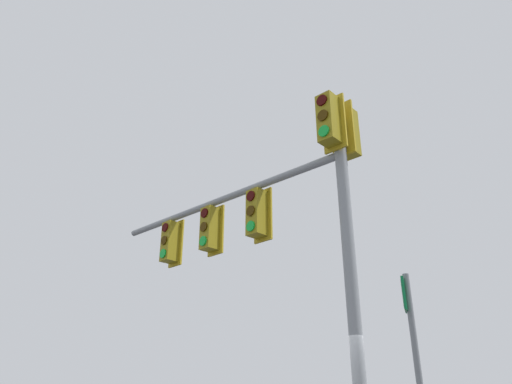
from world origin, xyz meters
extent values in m
cylinder|color=gray|center=(0.11, -0.66, 3.07)|extent=(0.20, 0.20, 6.13)
cylinder|color=gray|center=(-0.21, 2.34, 5.42)|extent=(0.77, 6.00, 0.14)
cube|color=olive|center=(-0.19, -0.69, 5.97)|extent=(0.33, 0.33, 0.90)
cube|color=#B29319|center=(-0.02, -0.67, 5.97)|extent=(0.09, 0.44, 1.04)
cylinder|color=#360503|center=(-0.36, -0.70, 6.27)|extent=(0.05, 0.20, 0.20)
cylinder|color=#3C2703|center=(-0.36, -0.70, 5.97)|extent=(0.05, 0.20, 0.20)
cylinder|color=green|center=(-0.36, -0.70, 5.67)|extent=(0.05, 0.20, 0.20)
cube|color=olive|center=(0.41, -0.62, 5.97)|extent=(0.33, 0.33, 0.90)
cube|color=#B29319|center=(0.24, -0.64, 5.97)|extent=(0.09, 0.44, 1.04)
cylinder|color=#360503|center=(0.57, -0.61, 6.27)|extent=(0.05, 0.20, 0.20)
cylinder|color=#3C2703|center=(0.57, -0.61, 5.97)|extent=(0.05, 0.20, 0.20)
cylinder|color=green|center=(0.57, -0.61, 5.67)|extent=(0.05, 0.20, 0.20)
cube|color=olive|center=(-0.09, 1.24, 4.87)|extent=(0.32, 0.32, 0.90)
cube|color=#B29319|center=(0.08, 1.25, 4.87)|extent=(0.07, 0.44, 1.04)
cylinder|color=#360503|center=(-0.26, 1.23, 5.17)|extent=(0.04, 0.20, 0.20)
cylinder|color=#3C2703|center=(-0.26, 1.23, 4.87)|extent=(0.04, 0.20, 0.20)
cylinder|color=green|center=(-0.26, 1.23, 4.57)|extent=(0.04, 0.20, 0.20)
cube|color=olive|center=(-0.23, 2.54, 4.87)|extent=(0.32, 0.32, 0.90)
cube|color=#B29319|center=(-0.06, 2.55, 4.87)|extent=(0.07, 0.44, 1.04)
cylinder|color=#360503|center=(-0.40, 2.52, 5.17)|extent=(0.04, 0.20, 0.20)
cylinder|color=#3C2703|center=(-0.40, 2.52, 4.87)|extent=(0.04, 0.20, 0.20)
cylinder|color=green|center=(-0.40, 2.52, 4.57)|extent=(0.04, 0.20, 0.20)
cube|color=olive|center=(-0.37, 3.83, 4.87)|extent=(0.32, 0.32, 0.90)
cube|color=#B29319|center=(-0.20, 3.84, 4.87)|extent=(0.07, 0.44, 1.04)
cylinder|color=#360503|center=(-0.53, 3.82, 5.17)|extent=(0.04, 0.20, 0.20)
cylinder|color=#3C2703|center=(-0.53, 3.82, 4.87)|extent=(0.04, 0.20, 0.20)
cylinder|color=green|center=(-0.53, 3.82, 4.57)|extent=(0.04, 0.20, 0.20)
cube|color=#0C7238|center=(-0.80, -2.06, 2.74)|extent=(0.28, 0.17, 0.36)
cube|color=white|center=(-0.81, -2.04, 2.74)|extent=(0.21, 0.13, 0.30)
camera|label=1|loc=(-5.55, -4.91, 1.66)|focal=32.98mm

